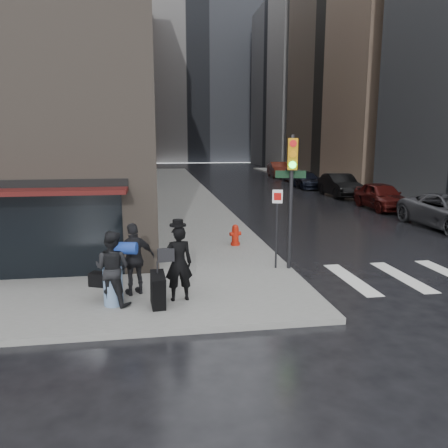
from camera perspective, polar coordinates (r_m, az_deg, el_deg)
The scene contains 17 objects.
ground at distance 11.36m, azimuth 1.99°, elevation -9.59°, with size 140.00×140.00×0.00m, color black.
sidewalk_left at distance 37.72m, azimuth -5.71°, elevation 4.81°, with size 4.00×50.00×0.15m, color slate.
sidewalk_right at distance 40.73m, azimuth 13.69°, elevation 4.99°, with size 3.00×50.00×0.15m, color slate.
bldg_left_mid at distance 51.38m, azimuth -23.03°, elevation 24.67°, with size 22.00×24.00×34.00m, color slate.
bldg_left_far at distance 73.85m, azimuth -18.13°, elevation 17.28°, with size 22.00×20.00×26.00m, color #582F1E.
bldg_right_far at distance 74.46m, azimuth 13.99°, elevation 17.04°, with size 22.00×20.00×25.00m, color slate.
bldg_distant at distance 89.64m, azimuth -3.78°, elevation 18.46°, with size 40.00×12.00×32.00m, color slate.
man_overcoat at distance 10.48m, azimuth -6.50°, elevation -5.67°, with size 1.05×1.11×2.03m.
man_jeans at distance 10.54m, azimuth -14.39°, elevation -5.61°, with size 1.23×1.04×1.78m.
man_greycoat at distance 11.14m, azimuth -11.62°, elevation -4.51°, with size 1.16×0.84×1.82m.
traffic_light at distance 12.93m, azimuth 8.64°, elevation 5.19°, with size 0.98×0.55×3.99m.
fire_hydrant at distance 16.18m, azimuth 1.49°, elevation -1.56°, with size 0.45×0.34×0.78m.
parked_car_1 at distance 27.30m, azimuth 19.84°, elevation 3.47°, with size 1.87×4.64×1.58m, color #410F0D.
parked_car_2 at distance 32.64m, azimuth 14.89°, elevation 4.90°, with size 1.74×4.99×1.65m, color black.
parked_car_3 at distance 38.06m, azimuth 10.82°, elevation 5.62°, with size 1.87×4.61×1.34m, color black.
parked_car_4 at distance 43.94m, azimuth 9.13°, elevation 6.37°, with size 1.63×4.06×1.38m, color #424247.
parked_car_5 at distance 49.66m, azimuth 7.12°, elevation 7.08°, with size 1.78×5.09×1.68m, color #40140C.
Camera 1 is at (-2.01, -10.46, 3.95)m, focal length 35.00 mm.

